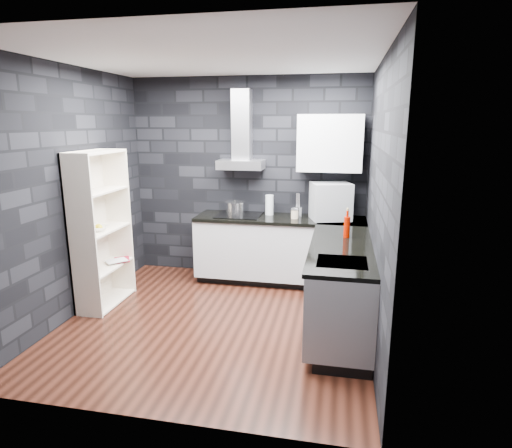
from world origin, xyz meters
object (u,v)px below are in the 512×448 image
(bookshelf, at_px, (101,230))
(utensil_crock, at_px, (297,212))
(red_bottle, at_px, (347,227))
(glass_vase, at_px, (269,205))
(storage_jar, at_px, (295,214))
(appliance_garage, at_px, (331,202))
(pot, at_px, (235,208))
(fruit_bowl, at_px, (97,228))

(bookshelf, bearing_deg, utensil_crock, 12.55)
(utensil_crock, height_order, red_bottle, red_bottle)
(bookshelf, bearing_deg, red_bottle, -9.86)
(glass_vase, xyz_separation_m, red_bottle, (1.00, -0.98, -0.02))
(storage_jar, xyz_separation_m, appliance_garage, (0.45, 0.05, 0.17))
(appliance_garage, bearing_deg, pot, 161.82)
(red_bottle, bearing_deg, bookshelf, -175.43)
(glass_vase, distance_m, fruit_bowl, 2.18)
(appliance_garage, xyz_separation_m, bookshelf, (-2.56, -1.09, -0.22))
(appliance_garage, distance_m, fruit_bowl, 2.82)
(bookshelf, xyz_separation_m, fruit_bowl, (0.00, -0.08, 0.04))
(pot, relative_size, bookshelf, 0.14)
(appliance_garage, relative_size, fruit_bowl, 2.12)
(pot, height_order, storage_jar, pot)
(bookshelf, bearing_deg, glass_vase, 19.93)
(utensil_crock, distance_m, red_bottle, 1.07)
(utensil_crock, distance_m, fruit_bowl, 2.44)
(appliance_garage, bearing_deg, bookshelf, -173.88)
(storage_jar, bearing_deg, fruit_bowl, -152.06)
(storage_jar, height_order, bookshelf, bookshelf)
(red_bottle, bearing_deg, appliance_garage, 103.06)
(storage_jar, xyz_separation_m, utensil_crock, (0.03, 0.05, 0.01))
(pot, distance_m, fruit_bowl, 1.77)
(fruit_bowl, bearing_deg, storage_jar, 27.94)
(appliance_garage, relative_size, bookshelf, 0.27)
(pot, distance_m, red_bottle, 1.71)
(storage_jar, bearing_deg, glass_vase, 155.36)
(bookshelf, bearing_deg, appliance_garage, 8.59)
(appliance_garage, height_order, fruit_bowl, appliance_garage)
(storage_jar, height_order, fruit_bowl, storage_jar)
(pot, distance_m, appliance_garage, 1.26)
(appliance_garage, bearing_deg, utensil_crock, 162.60)
(glass_vase, distance_m, red_bottle, 1.40)
(storage_jar, bearing_deg, utensil_crock, 59.82)
(glass_vase, relative_size, utensil_crock, 1.88)
(red_bottle, bearing_deg, pot, 148.43)
(glass_vase, xyz_separation_m, bookshelf, (-1.76, -1.20, -0.13))
(fruit_bowl, bearing_deg, glass_vase, 36.15)
(pot, height_order, appliance_garage, appliance_garage)
(red_bottle, bearing_deg, storage_jar, 128.43)
(pot, bearing_deg, appliance_garage, -1.28)
(pot, xyz_separation_m, fruit_bowl, (-1.30, -1.20, -0.05))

